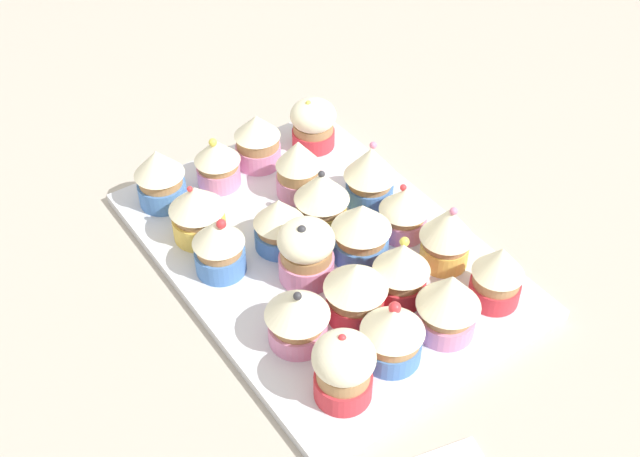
{
  "coord_description": "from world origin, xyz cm",
  "views": [
    {
      "loc": [
        51.25,
        -35.86,
        61.43
      ],
      "look_at": [
        0.0,
        0.0,
        4.2
      ],
      "focal_mm": 44.04,
      "sensor_mm": 36.0,
      "label": 1
    }
  ],
  "objects_px": {
    "cupcake_8": "(356,289)",
    "cupcake_16": "(313,123)",
    "cupcake_6": "(279,223)",
    "cupcake_15": "(449,303)",
    "baking_tray": "(320,252)",
    "cupcake_5": "(217,162)",
    "cupcake_20": "(498,274)",
    "cupcake_12": "(322,197)",
    "cupcake_13": "(361,230)",
    "cupcake_0": "(160,177)",
    "cupcake_19": "(447,235)",
    "cupcake_10": "(258,140)",
    "cupcake_4": "(344,368)",
    "cupcake_11": "(299,168)",
    "cupcake_14": "(401,270)",
    "cupcake_1": "(198,211)",
    "cupcake_18": "(404,210)",
    "cupcake_7": "(306,251)",
    "cupcake_2": "(219,245)",
    "cupcake_9": "(392,333)",
    "cupcake_3": "(297,314)",
    "cupcake_17": "(370,174)"
  },
  "relations": [
    {
      "from": "cupcake_20",
      "to": "baking_tray",
      "type": "bearing_deg",
      "value": -147.7
    },
    {
      "from": "cupcake_1",
      "to": "cupcake_8",
      "type": "distance_m",
      "value": 0.21
    },
    {
      "from": "cupcake_12",
      "to": "cupcake_20",
      "type": "xyz_separation_m",
      "value": [
        0.2,
        0.08,
        -0.0
      ]
    },
    {
      "from": "cupcake_1",
      "to": "cupcake_3",
      "type": "relative_size",
      "value": 1.0
    },
    {
      "from": "cupcake_7",
      "to": "cupcake_17",
      "type": "relative_size",
      "value": 0.94
    },
    {
      "from": "cupcake_13",
      "to": "cupcake_0",
      "type": "bearing_deg",
      "value": -146.92
    },
    {
      "from": "baking_tray",
      "to": "cupcake_8",
      "type": "distance_m",
      "value": 0.11
    },
    {
      "from": "cupcake_18",
      "to": "cupcake_14",
      "type": "bearing_deg",
      "value": -41.36
    },
    {
      "from": "cupcake_0",
      "to": "cupcake_18",
      "type": "relative_size",
      "value": 1.13
    },
    {
      "from": "cupcake_5",
      "to": "cupcake_17",
      "type": "bearing_deg",
      "value": 44.53
    },
    {
      "from": "cupcake_16",
      "to": "cupcake_19",
      "type": "height_order",
      "value": "cupcake_19"
    },
    {
      "from": "cupcake_3",
      "to": "cupcake_9",
      "type": "height_order",
      "value": "cupcake_3"
    },
    {
      "from": "cupcake_1",
      "to": "cupcake_19",
      "type": "relative_size",
      "value": 0.91
    },
    {
      "from": "cupcake_16",
      "to": "cupcake_0",
      "type": "bearing_deg",
      "value": -92.28
    },
    {
      "from": "baking_tray",
      "to": "cupcake_12",
      "type": "distance_m",
      "value": 0.06
    },
    {
      "from": "cupcake_20",
      "to": "cupcake_12",
      "type": "bearing_deg",
      "value": -158.87
    },
    {
      "from": "cupcake_15",
      "to": "cupcake_14",
      "type": "bearing_deg",
      "value": -172.44
    },
    {
      "from": "cupcake_19",
      "to": "cupcake_20",
      "type": "height_order",
      "value": "cupcake_19"
    },
    {
      "from": "cupcake_10",
      "to": "cupcake_16",
      "type": "distance_m",
      "value": 0.08
    },
    {
      "from": "cupcake_6",
      "to": "cupcake_20",
      "type": "height_order",
      "value": "cupcake_20"
    },
    {
      "from": "cupcake_6",
      "to": "cupcake_11",
      "type": "height_order",
      "value": "cupcake_11"
    },
    {
      "from": "cupcake_1",
      "to": "cupcake_5",
      "type": "relative_size",
      "value": 1.07
    },
    {
      "from": "cupcake_4",
      "to": "cupcake_5",
      "type": "distance_m",
      "value": 0.34
    },
    {
      "from": "cupcake_1",
      "to": "cupcake_13",
      "type": "bearing_deg",
      "value": 44.44
    },
    {
      "from": "baking_tray",
      "to": "cupcake_5",
      "type": "height_order",
      "value": "cupcake_5"
    },
    {
      "from": "cupcake_13",
      "to": "cupcake_18",
      "type": "distance_m",
      "value": 0.06
    },
    {
      "from": "cupcake_15",
      "to": "cupcake_16",
      "type": "xyz_separation_m",
      "value": [
        -0.33,
        0.07,
        -0.01
      ]
    },
    {
      "from": "cupcake_4",
      "to": "cupcake_20",
      "type": "xyz_separation_m",
      "value": [
        -0.01,
        0.2,
        -0.0
      ]
    },
    {
      "from": "cupcake_7",
      "to": "cupcake_9",
      "type": "relative_size",
      "value": 1.07
    },
    {
      "from": "cupcake_2",
      "to": "cupcake_20",
      "type": "bearing_deg",
      "value": 46.46
    },
    {
      "from": "cupcake_19",
      "to": "cupcake_0",
      "type": "bearing_deg",
      "value": -142.57
    },
    {
      "from": "cupcake_6",
      "to": "cupcake_15",
      "type": "xyz_separation_m",
      "value": [
        0.2,
        0.07,
        0.01
      ]
    },
    {
      "from": "cupcake_5",
      "to": "cupcake_15",
      "type": "height_order",
      "value": "cupcake_15"
    },
    {
      "from": "cupcake_9",
      "to": "cupcake_11",
      "type": "relative_size",
      "value": 0.94
    },
    {
      "from": "cupcake_7",
      "to": "cupcake_12",
      "type": "height_order",
      "value": "cupcake_7"
    },
    {
      "from": "cupcake_4",
      "to": "cupcake_13",
      "type": "bearing_deg",
      "value": 137.82
    },
    {
      "from": "cupcake_6",
      "to": "cupcake_15",
      "type": "bearing_deg",
      "value": 18.83
    },
    {
      "from": "cupcake_0",
      "to": "cupcake_13",
      "type": "xyz_separation_m",
      "value": [
        0.21,
        0.13,
        0.0
      ]
    },
    {
      "from": "cupcake_2",
      "to": "cupcake_14",
      "type": "xyz_separation_m",
      "value": [
        0.14,
        0.13,
        0.0
      ]
    },
    {
      "from": "cupcake_0",
      "to": "cupcake_19",
      "type": "xyz_separation_m",
      "value": [
        0.27,
        0.2,
        0.0
      ]
    },
    {
      "from": "cupcake_20",
      "to": "cupcake_13",
      "type": "bearing_deg",
      "value": -150.06
    },
    {
      "from": "cupcake_14",
      "to": "cupcake_16",
      "type": "distance_m",
      "value": 0.28
    },
    {
      "from": "cupcake_8",
      "to": "cupcake_16",
      "type": "bearing_deg",
      "value": 153.59
    },
    {
      "from": "cupcake_6",
      "to": "cupcake_14",
      "type": "distance_m",
      "value": 0.15
    },
    {
      "from": "baking_tray",
      "to": "cupcake_18",
      "type": "relative_size",
      "value": 6.81
    },
    {
      "from": "cupcake_5",
      "to": "cupcake_10",
      "type": "distance_m",
      "value": 0.06
    },
    {
      "from": "cupcake_9",
      "to": "cupcake_15",
      "type": "relative_size",
      "value": 0.92
    },
    {
      "from": "cupcake_11",
      "to": "cupcake_14",
      "type": "relative_size",
      "value": 0.98
    },
    {
      "from": "cupcake_4",
      "to": "cupcake_8",
      "type": "height_order",
      "value": "cupcake_4"
    },
    {
      "from": "cupcake_5",
      "to": "cupcake_8",
      "type": "height_order",
      "value": "cupcake_8"
    }
  ]
}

